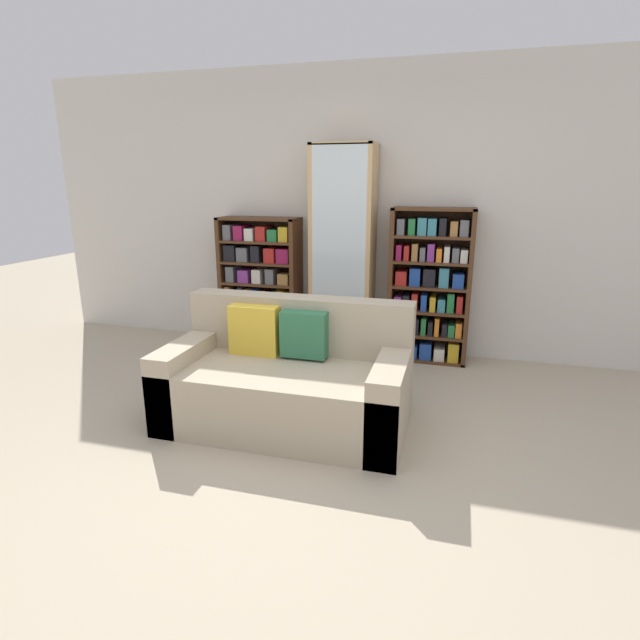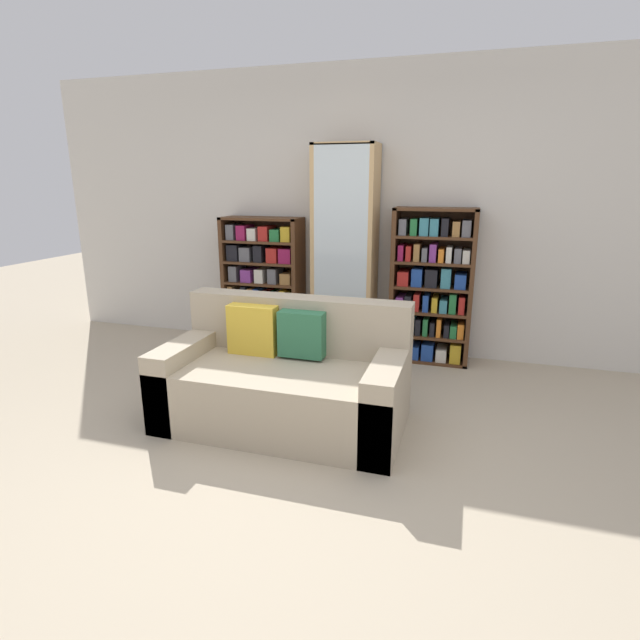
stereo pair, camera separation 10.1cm
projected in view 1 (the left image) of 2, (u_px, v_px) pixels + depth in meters
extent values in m
plane|color=tan|center=(281.00, 477.00, 2.88)|extent=(16.00, 16.00, 0.00)
cube|color=beige|center=(366.00, 213.00, 4.81)|extent=(6.84, 0.06, 2.70)
cube|color=tan|center=(286.00, 395.00, 3.45)|extent=(1.65, 0.86, 0.44)
cube|color=tan|center=(300.00, 324.00, 3.64)|extent=(1.65, 0.20, 0.41)
cube|color=tan|center=(191.00, 377.00, 3.62)|extent=(0.20, 0.86, 0.56)
cube|color=tan|center=(391.00, 399.00, 3.25)|extent=(0.20, 0.86, 0.56)
cube|color=gold|center=(255.00, 330.00, 3.58)|extent=(0.36, 0.12, 0.36)
cube|color=#2D6B47|center=(304.00, 334.00, 3.48)|extent=(0.32, 0.12, 0.32)
cube|color=#4C2D19|center=(226.00, 281.00, 5.17)|extent=(0.04, 0.32, 1.31)
cube|color=#4C2D19|center=(296.00, 285.00, 4.97)|extent=(0.04, 0.32, 1.31)
cube|color=#4C2D19|center=(259.00, 219.00, 4.90)|extent=(0.81, 0.32, 0.02)
cube|color=#4C2D19|center=(263.00, 343.00, 5.24)|extent=(0.81, 0.32, 0.02)
cube|color=#4C2D19|center=(266.00, 280.00, 5.21)|extent=(0.81, 0.01, 1.31)
cube|color=#4C2D19|center=(262.00, 322.00, 5.18)|extent=(0.73, 0.32, 0.02)
cube|color=#4C2D19|center=(261.00, 303.00, 5.12)|extent=(0.73, 0.32, 0.02)
cube|color=#4C2D19|center=(261.00, 283.00, 5.07)|extent=(0.73, 0.32, 0.02)
cube|color=#4C2D19|center=(260.00, 262.00, 5.01)|extent=(0.73, 0.32, 0.02)
cube|color=#4C2D19|center=(259.00, 241.00, 4.96)|extent=(0.73, 0.32, 0.02)
cube|color=#5B5B60|center=(235.00, 333.00, 5.29)|extent=(0.06, 0.24, 0.14)
cube|color=#1E4293|center=(241.00, 334.00, 5.27)|extent=(0.05, 0.24, 0.13)
cube|color=gold|center=(248.00, 335.00, 5.25)|extent=(0.06, 0.24, 0.11)
cube|color=#237038|center=(255.00, 335.00, 5.23)|extent=(0.07, 0.24, 0.14)
cube|color=gold|center=(262.00, 337.00, 5.21)|extent=(0.07, 0.24, 0.11)
cube|color=#237038|center=(269.00, 335.00, 5.19)|extent=(0.06, 0.24, 0.16)
cube|color=teal|center=(276.00, 337.00, 5.17)|extent=(0.05, 0.24, 0.14)
cube|color=#237038|center=(283.00, 338.00, 5.15)|extent=(0.06, 0.24, 0.13)
cube|color=gold|center=(291.00, 339.00, 5.13)|extent=(0.05, 0.24, 0.13)
cube|color=#8E1947|center=(235.00, 315.00, 5.23)|extent=(0.06, 0.24, 0.10)
cube|color=#5B5B60|center=(243.00, 313.00, 5.20)|extent=(0.06, 0.24, 0.16)
cube|color=#1E4293|center=(252.00, 315.00, 5.18)|extent=(0.07, 0.24, 0.13)
cube|color=#8E1947|center=(261.00, 316.00, 5.15)|extent=(0.06, 0.24, 0.11)
cube|color=#8E1947|center=(270.00, 317.00, 5.13)|extent=(0.08, 0.24, 0.11)
cube|color=black|center=(280.00, 316.00, 5.10)|extent=(0.07, 0.24, 0.14)
cube|color=olive|center=(289.00, 318.00, 5.07)|extent=(0.09, 0.24, 0.12)
cube|color=olive|center=(232.00, 293.00, 5.17)|extent=(0.05, 0.24, 0.16)
cube|color=#1E4293|center=(238.00, 295.00, 5.16)|extent=(0.05, 0.24, 0.11)
cube|color=black|center=(245.00, 293.00, 5.14)|extent=(0.05, 0.24, 0.16)
cube|color=olive|center=(251.00, 294.00, 5.12)|extent=(0.05, 0.24, 0.15)
cube|color=#1E4293|center=(257.00, 295.00, 5.10)|extent=(0.06, 0.24, 0.15)
cube|color=#AD231E|center=(264.00, 296.00, 5.09)|extent=(0.05, 0.24, 0.12)
cube|color=#237038|center=(271.00, 297.00, 5.07)|extent=(0.04, 0.24, 0.12)
cube|color=beige|center=(277.00, 297.00, 5.05)|extent=(0.06, 0.24, 0.12)
cube|color=gold|center=(283.00, 296.00, 5.03)|extent=(0.06, 0.24, 0.15)
cube|color=gold|center=(290.00, 297.00, 5.01)|extent=(0.04, 0.24, 0.13)
cube|color=#5B5B60|center=(234.00, 273.00, 5.11)|extent=(0.09, 0.24, 0.16)
cube|color=#7A3384|center=(247.00, 275.00, 5.07)|extent=(0.11, 0.24, 0.13)
cube|color=beige|center=(260.00, 275.00, 5.04)|extent=(0.09, 0.24, 0.14)
cube|color=#5B5B60|center=(273.00, 275.00, 5.00)|extent=(0.09, 0.24, 0.15)
cube|color=olive|center=(286.00, 278.00, 4.97)|extent=(0.11, 0.24, 0.11)
cube|color=black|center=(234.00, 252.00, 5.05)|extent=(0.12, 0.24, 0.16)
cube|color=#5B5B60|center=(246.00, 254.00, 5.02)|extent=(0.11, 0.24, 0.14)
cube|color=black|center=(259.00, 253.00, 4.98)|extent=(0.09, 0.24, 0.16)
cube|color=#AD231E|center=(273.00, 255.00, 4.94)|extent=(0.11, 0.24, 0.14)
cube|color=#8E1947|center=(286.00, 255.00, 4.91)|extent=(0.12, 0.24, 0.14)
cube|color=#5B5B60|center=(231.00, 232.00, 5.00)|extent=(0.08, 0.24, 0.15)
cube|color=#8E1947|center=(242.00, 232.00, 4.97)|extent=(0.09, 0.24, 0.14)
cube|color=beige|center=(253.00, 234.00, 4.94)|extent=(0.09, 0.24, 0.12)
cube|color=#AD231E|center=(264.00, 233.00, 4.91)|extent=(0.10, 0.24, 0.14)
cube|color=#237038|center=(276.00, 235.00, 4.88)|extent=(0.10, 0.24, 0.11)
cube|color=gold|center=(287.00, 234.00, 4.85)|extent=(0.09, 0.24, 0.14)
cube|color=tan|center=(315.00, 252.00, 4.81)|extent=(0.04, 0.36, 1.98)
cube|color=tan|center=(371.00, 254.00, 4.67)|extent=(0.04, 0.36, 1.98)
cube|color=tan|center=(344.00, 144.00, 4.47)|extent=(0.58, 0.36, 0.02)
cube|color=tan|center=(342.00, 350.00, 5.00)|extent=(0.58, 0.36, 0.02)
cube|color=tan|center=(347.00, 251.00, 4.90)|extent=(0.58, 0.01, 1.98)
cube|color=silver|center=(338.00, 256.00, 4.57)|extent=(0.50, 0.01, 1.96)
cube|color=tan|center=(342.00, 312.00, 4.89)|extent=(0.50, 0.32, 0.02)
cube|color=tan|center=(343.00, 273.00, 4.79)|extent=(0.50, 0.32, 0.02)
cube|color=tan|center=(343.00, 233.00, 4.68)|extent=(0.50, 0.32, 0.02)
cube|color=tan|center=(344.00, 190.00, 4.58)|extent=(0.50, 0.32, 0.02)
cylinder|color=silver|center=(325.00, 344.00, 5.05)|extent=(0.01, 0.01, 0.07)
cone|color=silver|center=(325.00, 337.00, 5.03)|extent=(0.08, 0.08, 0.09)
cylinder|color=silver|center=(336.00, 346.00, 4.99)|extent=(0.01, 0.01, 0.07)
cone|color=silver|center=(336.00, 338.00, 4.97)|extent=(0.08, 0.08, 0.09)
cylinder|color=silver|center=(347.00, 347.00, 4.97)|extent=(0.01, 0.01, 0.07)
cone|color=silver|center=(347.00, 339.00, 4.95)|extent=(0.08, 0.08, 0.09)
cylinder|color=silver|center=(359.00, 347.00, 4.94)|extent=(0.01, 0.01, 0.07)
cone|color=silver|center=(359.00, 340.00, 4.92)|extent=(0.08, 0.08, 0.09)
cylinder|color=silver|center=(327.00, 306.00, 4.92)|extent=(0.01, 0.01, 0.07)
cone|color=silver|center=(327.00, 298.00, 4.90)|extent=(0.09, 0.09, 0.09)
cylinder|color=silver|center=(343.00, 307.00, 4.90)|extent=(0.01, 0.01, 0.07)
cone|color=silver|center=(343.00, 299.00, 4.87)|extent=(0.09, 0.09, 0.09)
cylinder|color=silver|center=(358.00, 308.00, 4.84)|extent=(0.01, 0.01, 0.07)
cone|color=silver|center=(358.00, 300.00, 4.82)|extent=(0.09, 0.09, 0.09)
cylinder|color=silver|center=(328.00, 267.00, 4.83)|extent=(0.01, 0.01, 0.08)
cone|color=silver|center=(328.00, 258.00, 4.81)|extent=(0.09, 0.09, 0.10)
cylinder|color=silver|center=(342.00, 268.00, 4.76)|extent=(0.01, 0.01, 0.08)
cone|color=silver|center=(342.00, 259.00, 4.73)|extent=(0.09, 0.09, 0.10)
cylinder|color=silver|center=(358.00, 269.00, 4.74)|extent=(0.01, 0.01, 0.08)
cone|color=silver|center=(359.00, 259.00, 4.71)|extent=(0.09, 0.09, 0.10)
cylinder|color=silver|center=(323.00, 227.00, 4.71)|extent=(0.01, 0.01, 0.07)
cone|color=silver|center=(323.00, 219.00, 4.69)|extent=(0.05, 0.05, 0.09)
cylinder|color=silver|center=(332.00, 227.00, 4.72)|extent=(0.01, 0.01, 0.07)
cone|color=silver|center=(332.00, 219.00, 4.70)|extent=(0.05, 0.05, 0.09)
cylinder|color=silver|center=(339.00, 227.00, 4.69)|extent=(0.01, 0.01, 0.07)
cone|color=silver|center=(340.00, 219.00, 4.67)|extent=(0.05, 0.05, 0.09)
cylinder|color=silver|center=(347.00, 228.00, 4.66)|extent=(0.01, 0.01, 0.07)
cone|color=silver|center=(347.00, 219.00, 4.64)|extent=(0.05, 0.05, 0.09)
cylinder|color=silver|center=(356.00, 228.00, 4.66)|extent=(0.01, 0.01, 0.07)
cone|color=silver|center=(356.00, 219.00, 4.64)|extent=(0.05, 0.05, 0.09)
cylinder|color=silver|center=(363.00, 228.00, 4.61)|extent=(0.01, 0.01, 0.07)
cone|color=silver|center=(363.00, 220.00, 4.59)|extent=(0.05, 0.05, 0.09)
cylinder|color=silver|center=(327.00, 184.00, 4.60)|extent=(0.01, 0.01, 0.08)
cone|color=silver|center=(327.00, 174.00, 4.58)|extent=(0.09, 0.09, 0.10)
cylinder|color=silver|center=(344.00, 184.00, 4.59)|extent=(0.01, 0.01, 0.08)
cone|color=silver|center=(344.00, 174.00, 4.56)|extent=(0.09, 0.09, 0.10)
cylinder|color=silver|center=(360.00, 184.00, 4.53)|extent=(0.01, 0.01, 0.08)
cone|color=silver|center=(360.00, 174.00, 4.50)|extent=(0.09, 0.09, 0.10)
cube|color=#4C2D19|center=(392.00, 284.00, 4.71)|extent=(0.04, 0.32, 1.42)
cube|color=#4C2D19|center=(469.00, 288.00, 4.53)|extent=(0.04, 0.32, 1.42)
cube|color=#4C2D19|center=(434.00, 209.00, 4.43)|extent=(0.74, 0.32, 0.02)
cube|color=#4C2D19|center=(425.00, 357.00, 4.80)|extent=(0.74, 0.32, 0.02)
cube|color=#4C2D19|center=(431.00, 283.00, 4.76)|extent=(0.74, 0.01, 1.42)
cube|color=#4C2D19|center=(427.00, 333.00, 4.74)|extent=(0.66, 0.32, 0.02)
cube|color=#4C2D19|center=(428.00, 310.00, 4.68)|extent=(0.66, 0.32, 0.02)
cube|color=#4C2D19|center=(430.00, 286.00, 4.62)|extent=(0.66, 0.32, 0.02)
cube|color=#4C2D19|center=(431.00, 262.00, 4.56)|extent=(0.66, 0.32, 0.02)
cube|color=#4C2D19|center=(433.00, 236.00, 4.49)|extent=(0.66, 0.32, 0.02)
cube|color=orange|center=(399.00, 348.00, 4.84)|extent=(0.11, 0.24, 0.12)
cube|color=#1E4293|center=(412.00, 349.00, 4.81)|extent=(0.10, 0.24, 0.12)
cube|color=#1E4293|center=(426.00, 349.00, 4.77)|extent=(0.11, 0.24, 0.16)
cube|color=beige|center=(439.00, 352.00, 4.74)|extent=(0.09, 0.24, 0.12)
cube|color=gold|center=(453.00, 350.00, 4.70)|extent=(0.10, 0.24, 0.18)
cube|color=#1E4293|center=(396.00, 324.00, 4.79)|extent=(0.04, 0.24, 0.12)
cube|color=teal|center=(403.00, 322.00, 4.76)|extent=(0.04, 0.24, 0.16)
cube|color=teal|center=(411.00, 323.00, 4.75)|extent=(0.05, 0.24, 0.17)
cube|color=black|center=(417.00, 324.00, 4.73)|extent=(0.05, 0.24, 0.15)
cube|color=#237038|center=(424.00, 324.00, 4.71)|extent=(0.04, 0.24, 0.16)
cube|color=black|center=(431.00, 326.00, 4.70)|extent=(0.04, 0.24, 0.13)
cube|color=orange|center=(437.00, 325.00, 4.68)|extent=(0.04, 0.24, 0.17)
cube|color=black|center=(445.00, 328.00, 4.67)|extent=(0.05, 0.24, 0.12)
cube|color=#237038|center=(451.00, 328.00, 4.65)|extent=(0.06, 0.24, 0.12)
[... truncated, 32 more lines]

